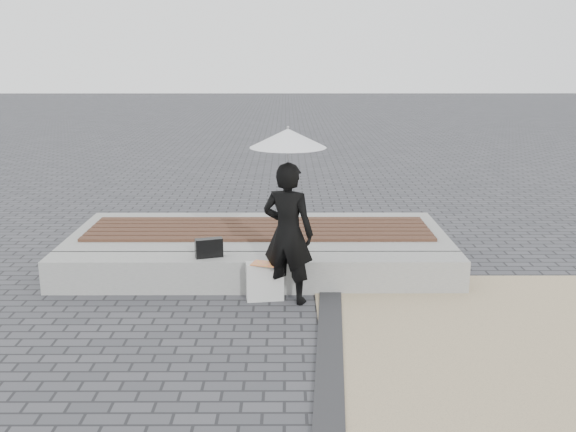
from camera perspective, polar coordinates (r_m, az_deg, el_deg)
The scene contains 10 objects.
ground at distance 6.50m, azimuth -3.42°, elevation -11.16°, with size 80.00×80.00×0.00m, color #45454A.
edging_band at distance 6.05m, azimuth 3.61°, elevation -13.01°, with size 0.25×5.20×0.04m, color #2B2B2D.
seating_ledge at distance 7.91m, azimuth -2.80°, elevation -4.91°, with size 5.00×0.45×0.40m, color #A7A7A2.
timber_platform at distance 9.05m, azimuth -2.47°, elevation -2.45°, with size 5.00×2.00×0.40m, color gray.
timber_decking at distance 8.99m, azimuth -2.48°, elevation -1.11°, with size 4.60×1.20×0.04m, color brown, non-canonical shape.
woman at distance 7.33m, azimuth 0.00°, elevation -1.50°, with size 0.58×0.38×1.60m, color black.
parasol at distance 7.12m, azimuth 0.00°, elevation 6.75°, with size 0.83×0.83×1.06m.
handbag at distance 7.85m, azimuth -6.85°, elevation -2.75°, with size 0.32×0.11×0.23m, color black.
canvas_tote at distance 7.56m, azimuth -2.02°, elevation -5.64°, with size 0.42×0.18×0.44m, color beige.
magazine at distance 7.44m, azimuth -2.05°, elevation -4.13°, with size 0.28×0.20×0.01m, color #D53753.
Camera 1 is at (0.36, -5.88, 2.76)m, focal length 41.16 mm.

